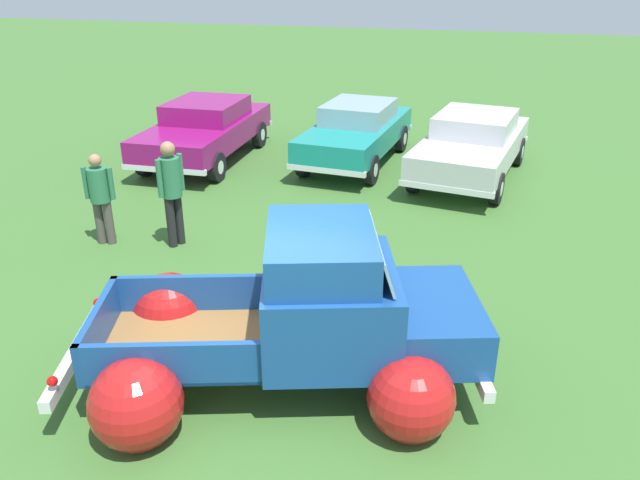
{
  "coord_description": "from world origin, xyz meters",
  "views": [
    {
      "loc": [
        2.15,
        -5.62,
        4.54
      ],
      "look_at": [
        0.0,
        1.99,
        0.95
      ],
      "focal_mm": 34.9,
      "sensor_mm": 36.0,
      "label": 1
    }
  ],
  "objects_px": {
    "show_car_2": "(472,143)",
    "show_car_1": "(357,131)",
    "show_car_0": "(205,128)",
    "spectator_0": "(171,187)",
    "spectator_1": "(100,194)",
    "vintage_pickup_truck": "(306,325)"
  },
  "relations": [
    {
      "from": "spectator_1",
      "to": "vintage_pickup_truck",
      "type": "bearing_deg",
      "value": -132.24
    },
    {
      "from": "vintage_pickup_truck",
      "to": "show_car_0",
      "type": "xyz_separation_m",
      "value": [
        -4.92,
        7.76,
        0.03
      ]
    },
    {
      "from": "show_car_2",
      "to": "spectator_1",
      "type": "relative_size",
      "value": 2.97
    },
    {
      "from": "show_car_0",
      "to": "show_car_1",
      "type": "height_order",
      "value": "same"
    },
    {
      "from": "show_car_2",
      "to": "show_car_0",
      "type": "bearing_deg",
      "value": -77.73
    },
    {
      "from": "show_car_0",
      "to": "show_car_2",
      "type": "relative_size",
      "value": 0.96
    },
    {
      "from": "show_car_1",
      "to": "spectator_1",
      "type": "xyz_separation_m",
      "value": [
        -3.14,
        -5.77,
        0.13
      ]
    },
    {
      "from": "spectator_1",
      "to": "spectator_0",
      "type": "bearing_deg",
      "value": -87.97
    },
    {
      "from": "show_car_1",
      "to": "vintage_pickup_truck",
      "type": "bearing_deg",
      "value": 13.62
    },
    {
      "from": "show_car_2",
      "to": "spectator_1",
      "type": "distance_m",
      "value": 7.97
    },
    {
      "from": "show_car_0",
      "to": "spectator_0",
      "type": "bearing_deg",
      "value": 17.36
    },
    {
      "from": "show_car_1",
      "to": "spectator_0",
      "type": "height_order",
      "value": "spectator_0"
    },
    {
      "from": "spectator_1",
      "to": "show_car_2",
      "type": "bearing_deg",
      "value": -58.13
    },
    {
      "from": "show_car_2",
      "to": "spectator_1",
      "type": "height_order",
      "value": "spectator_1"
    },
    {
      "from": "vintage_pickup_truck",
      "to": "spectator_0",
      "type": "bearing_deg",
      "value": 119.49
    },
    {
      "from": "spectator_0",
      "to": "spectator_1",
      "type": "xyz_separation_m",
      "value": [
        -1.21,
        -0.27,
        -0.15
      ]
    },
    {
      "from": "spectator_1",
      "to": "show_car_0",
      "type": "bearing_deg",
      "value": -5.71
    },
    {
      "from": "show_car_0",
      "to": "show_car_2",
      "type": "distance_m",
      "value": 6.31
    },
    {
      "from": "show_car_2",
      "to": "show_car_1",
      "type": "bearing_deg",
      "value": -89.28
    },
    {
      "from": "show_car_2",
      "to": "spectator_0",
      "type": "relative_size",
      "value": 2.59
    },
    {
      "from": "vintage_pickup_truck",
      "to": "show_car_2",
      "type": "distance_m",
      "value": 8.26
    },
    {
      "from": "show_car_2",
      "to": "vintage_pickup_truck",
      "type": "bearing_deg",
      "value": -0.81
    }
  ]
}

